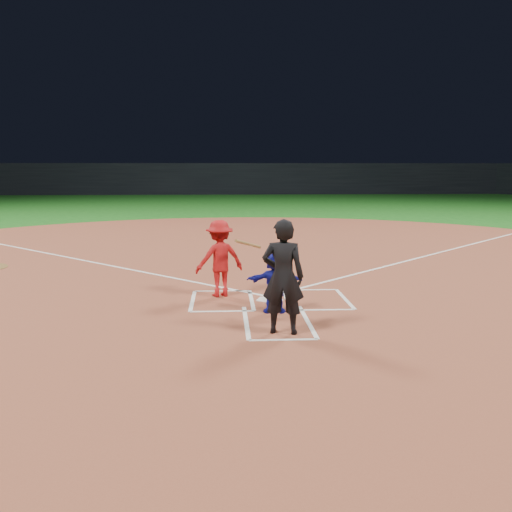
{
  "coord_description": "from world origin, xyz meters",
  "views": [
    {
      "loc": [
        -0.94,
        -11.53,
        2.73
      ],
      "look_at": [
        -0.3,
        -0.4,
        1.0
      ],
      "focal_mm": 40.0,
      "sensor_mm": 36.0,
      "label": 1
    }
  ],
  "objects": [
    {
      "name": "home_plate",
      "position": [
        0.0,
        0.0,
        0.02
      ],
      "size": [
        0.6,
        0.6,
        0.02
      ],
      "primitive_type": "cylinder",
      "rotation": [
        0.0,
        0.0,
        3.14
      ],
      "color": "white",
      "rests_on": "home_plate_dirt"
    },
    {
      "name": "batter_at_plate",
      "position": [
        -1.02,
        0.43,
        0.83
      ],
      "size": [
        1.49,
        0.96,
        1.63
      ],
      "color": "#B31315",
      "rests_on": "home_plate_dirt"
    },
    {
      "name": "catcher",
      "position": [
        0.01,
        -1.04,
        0.59
      ],
      "size": [
        1.09,
        0.43,
        1.15
      ],
      "primitive_type": "imported",
      "rotation": [
        0.0,
        0.0,
        3.05
      ],
      "color": "#121494",
      "rests_on": "home_plate_dirt"
    },
    {
      "name": "stadium_wall_far",
      "position": [
        0.0,
        48.0,
        1.6
      ],
      "size": [
        80.0,
        1.2,
        3.2
      ],
      "primitive_type": "cube",
      "color": "black",
      "rests_on": "ground"
    },
    {
      "name": "chalk_markings",
      "position": [
        0.0,
        5.29,
        0.01
      ],
      "size": [
        28.35,
        17.32,
        0.01
      ],
      "color": "white",
      "rests_on": "home_plate_dirt"
    },
    {
      "name": "home_plate_dirt",
      "position": [
        0.0,
        6.0,
        0.01
      ],
      "size": [
        28.0,
        28.0,
        0.01
      ],
      "primitive_type": "cylinder",
      "color": "brown",
      "rests_on": "ground"
    },
    {
      "name": "ground",
      "position": [
        0.0,
        0.0,
        0.0
      ],
      "size": [
        120.0,
        120.0,
        0.0
      ],
      "primitive_type": "plane",
      "color": "#155516",
      "rests_on": "ground"
    },
    {
      "name": "umpire",
      "position": [
        0.03,
        -2.4,
        0.96
      ],
      "size": [
        0.77,
        0.58,
        1.9
      ],
      "primitive_type": "imported",
      "rotation": [
        0.0,
        0.0,
        2.94
      ],
      "color": "black",
      "rests_on": "home_plate_dirt"
    }
  ]
}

